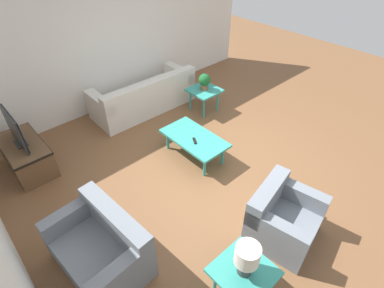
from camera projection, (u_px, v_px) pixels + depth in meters
name	position (u px, v px, depth m)	size (l,w,h in m)	color
ground_plane	(216.00, 168.00, 5.04)	(14.00, 14.00, 0.00)	brown
wall_right	(109.00, 41.00, 5.97)	(0.12, 7.20, 2.70)	white
sofa	(145.00, 97.00, 6.32)	(0.89, 2.19, 0.77)	silver
armchair	(282.00, 218.00, 3.85)	(0.92, 0.98, 0.76)	slate
loveseat	(102.00, 248.00, 3.53)	(1.24, 0.86, 0.76)	slate
coffee_table	(194.00, 139.00, 5.06)	(1.15, 0.63, 0.41)	teal
side_table_plant	(204.00, 92.00, 6.21)	(0.60, 0.60, 0.49)	teal
side_table_lamp	(243.00, 274.00, 3.14)	(0.60, 0.60, 0.49)	teal
tv_stand_chest	(26.00, 155.00, 4.89)	(1.11, 0.58, 0.50)	brown
television	(14.00, 129.00, 4.56)	(0.77, 0.16, 0.58)	#2D2D2D
potted_plant	(205.00, 81.00, 6.05)	(0.24, 0.24, 0.34)	brown
table_lamp	(247.00, 258.00, 2.94)	(0.25, 0.25, 0.42)	#333333
remote_control	(195.00, 141.00, 4.94)	(0.16, 0.12, 0.02)	black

